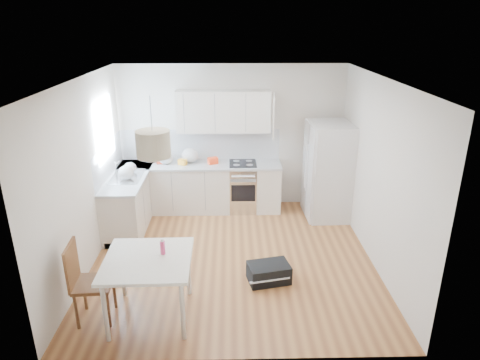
% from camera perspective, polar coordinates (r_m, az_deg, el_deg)
% --- Properties ---
extents(floor, '(4.20, 4.20, 0.00)m').
position_cam_1_polar(floor, '(6.69, -0.93, -10.29)').
color(floor, brown).
rests_on(floor, ground).
extents(ceiling, '(4.20, 4.20, 0.00)m').
position_cam_1_polar(ceiling, '(5.78, -1.09, 13.27)').
color(ceiling, white).
rests_on(ceiling, wall_back).
extents(wall_back, '(4.20, 0.00, 4.20)m').
position_cam_1_polar(wall_back, '(8.11, -1.09, 5.74)').
color(wall_back, silver).
rests_on(wall_back, floor).
extents(wall_left, '(0.00, 4.20, 4.20)m').
position_cam_1_polar(wall_left, '(6.45, -20.00, 0.43)').
color(wall_left, silver).
rests_on(wall_left, floor).
extents(wall_right, '(0.00, 4.20, 4.20)m').
position_cam_1_polar(wall_right, '(6.47, 17.95, 0.73)').
color(wall_right, silver).
rests_on(wall_right, floor).
extents(window_glassblock, '(0.02, 1.00, 1.00)m').
position_cam_1_polar(window_glassblock, '(7.39, -17.61, 6.46)').
color(window_glassblock, '#BFE0F9').
rests_on(window_glassblock, wall_left).
extents(cabinets_back, '(3.00, 0.60, 0.88)m').
position_cam_1_polar(cabinets_back, '(8.13, -5.27, -1.06)').
color(cabinets_back, beige).
rests_on(cabinets_back, floor).
extents(cabinets_left, '(0.60, 1.80, 0.88)m').
position_cam_1_polar(cabinets_left, '(7.77, -14.43, -2.75)').
color(cabinets_left, beige).
rests_on(cabinets_left, floor).
extents(counter_back, '(3.02, 0.64, 0.04)m').
position_cam_1_polar(counter_back, '(7.98, -5.38, 2.01)').
color(counter_back, '#A8ABAD').
rests_on(counter_back, cabinets_back).
extents(counter_left, '(0.64, 1.82, 0.04)m').
position_cam_1_polar(counter_left, '(7.60, -14.74, 0.43)').
color(counter_left, '#A8ABAD').
rests_on(counter_left, cabinets_left).
extents(backsplash_back, '(3.00, 0.01, 0.58)m').
position_cam_1_polar(backsplash_back, '(8.16, -5.32, 4.74)').
color(backsplash_back, white).
rests_on(backsplash_back, wall_back).
extents(backsplash_left, '(0.01, 1.80, 0.58)m').
position_cam_1_polar(backsplash_left, '(7.58, -17.11, 2.61)').
color(backsplash_left, white).
rests_on(backsplash_left, wall_left).
extents(upper_cabinets, '(1.70, 0.32, 0.75)m').
position_cam_1_polar(upper_cabinets, '(7.83, -2.22, 9.14)').
color(upper_cabinets, beige).
rests_on(upper_cabinets, wall_back).
extents(range_oven, '(0.50, 0.61, 0.88)m').
position_cam_1_polar(range_oven, '(8.12, 0.37, -1.01)').
color(range_oven, silver).
rests_on(range_oven, floor).
extents(sink, '(0.50, 0.80, 0.16)m').
position_cam_1_polar(sink, '(7.55, -14.83, 0.40)').
color(sink, silver).
rests_on(sink, counter_left).
extents(refrigerator, '(0.87, 0.90, 1.75)m').
position_cam_1_polar(refrigerator, '(7.87, 11.73, 1.21)').
color(refrigerator, silver).
rests_on(refrigerator, floor).
extents(dining_table, '(1.04, 1.04, 0.81)m').
position_cam_1_polar(dining_table, '(5.27, -12.17, -11.07)').
color(dining_table, beige).
rests_on(dining_table, floor).
extents(dining_chair, '(0.46, 0.46, 1.03)m').
position_cam_1_polar(dining_chair, '(5.52, -18.98, -12.74)').
color(dining_chair, '#462515').
rests_on(dining_chair, floor).
extents(drink_bottle, '(0.08, 0.08, 0.21)m').
position_cam_1_polar(drink_bottle, '(5.24, -10.29, -8.70)').
color(drink_bottle, '#DA3C72').
rests_on(drink_bottle, dining_table).
extents(gym_bag, '(0.63, 0.48, 0.26)m').
position_cam_1_polar(gym_bag, '(6.11, 3.85, -12.22)').
color(gym_bag, black).
rests_on(gym_bag, floor).
extents(pendant_lamp, '(0.38, 0.38, 0.29)m').
position_cam_1_polar(pendant_lamp, '(4.74, -11.50, 4.74)').
color(pendant_lamp, '#B8AD8D').
rests_on(pendant_lamp, ceiling).
extents(grocery_bag_a, '(0.25, 0.21, 0.22)m').
position_cam_1_polar(grocery_bag_a, '(8.15, -12.00, 3.03)').
color(grocery_bag_a, silver).
rests_on(grocery_bag_a, counter_back).
extents(grocery_bag_b, '(0.27, 0.23, 0.24)m').
position_cam_1_polar(grocery_bag_b, '(8.01, -9.88, 2.93)').
color(grocery_bag_b, silver).
rests_on(grocery_bag_b, counter_back).
extents(grocery_bag_c, '(0.31, 0.27, 0.28)m').
position_cam_1_polar(grocery_bag_c, '(8.02, -6.69, 3.29)').
color(grocery_bag_c, silver).
rests_on(grocery_bag_c, counter_back).
extents(grocery_bag_d, '(0.21, 0.18, 0.19)m').
position_cam_1_polar(grocery_bag_d, '(7.69, -14.44, 1.62)').
color(grocery_bag_d, silver).
rests_on(grocery_bag_d, counter_back).
extents(grocery_bag_e, '(0.26, 0.22, 0.23)m').
position_cam_1_polar(grocery_bag_e, '(7.39, -14.96, 0.96)').
color(grocery_bag_e, silver).
rests_on(grocery_bag_e, counter_left).
extents(snack_orange, '(0.20, 0.17, 0.12)m').
position_cam_1_polar(snack_orange, '(7.94, -3.64, 2.59)').
color(snack_orange, '#F63B15').
rests_on(snack_orange, counter_back).
extents(snack_yellow, '(0.18, 0.15, 0.10)m').
position_cam_1_polar(snack_yellow, '(7.94, -7.69, 2.37)').
color(snack_yellow, orange).
rests_on(snack_yellow, counter_back).
extents(snack_red, '(0.19, 0.14, 0.12)m').
position_cam_1_polar(snack_red, '(8.08, -10.48, 2.59)').
color(snack_red, '#B53016').
rests_on(snack_red, counter_back).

